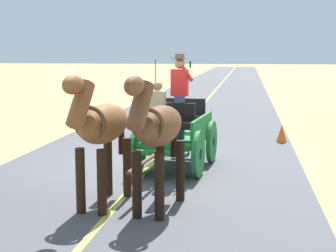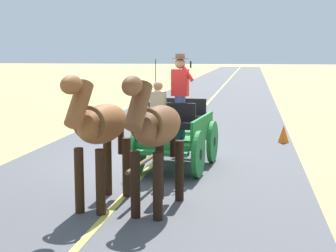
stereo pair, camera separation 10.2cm
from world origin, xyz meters
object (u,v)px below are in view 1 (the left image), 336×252
(horse_drawn_carriage, at_px, (176,132))
(horse_off_side, at_px, (101,127))
(traffic_cone, at_px, (282,134))
(horse_near_side, at_px, (157,130))

(horse_drawn_carriage, distance_m, horse_off_side, 3.11)
(horse_drawn_carriage, relative_size, horse_off_side, 2.04)
(horse_drawn_carriage, bearing_deg, traffic_cone, -124.42)
(horse_off_side, height_order, traffic_cone, horse_off_side)
(horse_drawn_carriage, distance_m, horse_near_side, 3.11)
(horse_near_side, bearing_deg, horse_off_side, -6.11)
(horse_drawn_carriage, distance_m, traffic_cone, 4.49)
(horse_near_side, xyz_separation_m, traffic_cone, (-2.38, -6.73, -1.07))
(horse_drawn_carriage, xyz_separation_m, horse_off_side, (0.80, 2.96, 0.51))
(horse_near_side, relative_size, horse_off_side, 1.00)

